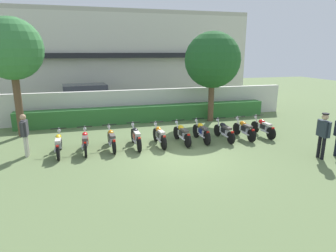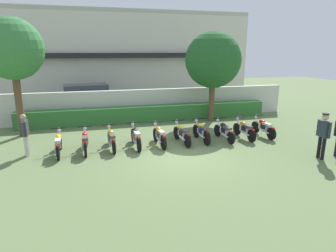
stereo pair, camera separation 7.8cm
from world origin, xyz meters
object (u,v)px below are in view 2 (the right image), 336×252
motorcycle_in_row_1 (85,141)px  motorcycle_in_row_3 (136,137)px  inspector_person (25,131)px  parked_car (89,99)px  motorcycle_in_row_0 (59,143)px  tree_far_side (213,60)px  motorcycle_in_row_6 (201,131)px  tree_near_inspector (12,50)px  motorcycle_in_row_4 (159,135)px  motorcycle_in_row_5 (182,133)px  motorcycle_in_row_8 (244,129)px  motorcycle_in_row_7 (224,131)px  motorcycle_in_row_9 (263,127)px  officer_0 (323,132)px  motorcycle_in_row_2 (111,139)px

motorcycle_in_row_1 → motorcycle_in_row_3: size_ratio=0.93×
motorcycle_in_row_1 → inspector_person: (-2.20, 0.14, 0.53)m
motorcycle_in_row_3 → motorcycle_in_row_1: bearing=91.4°
motorcycle_in_row_1 → inspector_person: bearing=86.5°
parked_car → motorcycle_in_row_0: bearing=-103.9°
tree_far_side → motorcycle_in_row_6: tree_far_side is taller
tree_near_inspector → motorcycle_in_row_4: size_ratio=3.01×
motorcycle_in_row_1 → motorcycle_in_row_5: 4.11m
motorcycle_in_row_6 → motorcycle_in_row_8: 2.09m
motorcycle_in_row_1 → motorcycle_in_row_3: bearing=-87.0°
tree_near_inspector → motorcycle_in_row_7: bearing=-19.4°
tree_near_inspector → motorcycle_in_row_9: tree_near_inspector is taller
motorcycle_in_row_5 → parked_car: bearing=22.2°
parked_car → motorcycle_in_row_8: (6.92, -7.84, -0.49)m
motorcycle_in_row_0 → motorcycle_in_row_7: (7.12, 0.06, -0.01)m
motorcycle_in_row_7 → officer_0: bearing=-144.3°
tree_near_inspector → motorcycle_in_row_7: size_ratio=2.95×
motorcycle_in_row_5 → motorcycle_in_row_6: motorcycle_in_row_6 is taller
motorcycle_in_row_3 → inspector_person: bearing=88.0°
tree_far_side → motorcycle_in_row_8: 4.77m
parked_car → motorcycle_in_row_4: (2.87, -7.81, -0.49)m
parked_car → motorcycle_in_row_5: 8.72m
parked_car → motorcycle_in_row_9: size_ratio=2.54×
motorcycle_in_row_7 → motorcycle_in_row_1: bearing=87.9°
motorcycle_in_row_0 → motorcycle_in_row_6: size_ratio=1.04×
tree_far_side → motorcycle_in_row_1: (-7.05, -3.71, -3.02)m
tree_far_side → officer_0: tree_far_side is taller
tree_near_inspector → officer_0: tree_near_inspector is taller
officer_0 → motorcycle_in_row_7: bearing=-46.6°
motorcycle_in_row_2 → motorcycle_in_row_9: bearing=-93.8°
parked_car → motorcycle_in_row_6: (4.83, -7.73, -0.48)m
tree_near_inspector → motorcycle_in_row_0: size_ratio=2.86×
officer_0 → tree_far_side: bearing=-72.0°
tree_near_inspector → motorcycle_in_row_6: tree_near_inspector is taller
tree_near_inspector → motorcycle_in_row_2: (3.99, -3.10, -3.59)m
motorcycle_in_row_0 → motorcycle_in_row_3: size_ratio=0.97×
motorcycle_in_row_5 → motorcycle_in_row_6: 0.94m
motorcycle_in_row_6 → motorcycle_in_row_4: bearing=90.4°
motorcycle_in_row_9 → inspector_person: 10.40m
inspector_person → motorcycle_in_row_0: bearing=-7.5°
motorcycle_in_row_1 → motorcycle_in_row_6: bearing=-88.5°
motorcycle_in_row_5 → inspector_person: 6.33m
tree_far_side → motorcycle_in_row_2: bearing=-149.1°
tree_far_side → motorcycle_in_row_9: size_ratio=2.75×
tree_far_side → motorcycle_in_row_0: (-8.06, -3.73, -3.02)m
motorcycle_in_row_6 → motorcycle_in_row_2: bearing=88.4°
motorcycle_in_row_0 → motorcycle_in_row_6: 6.05m
motorcycle_in_row_8 → motorcycle_in_row_1: bearing=87.1°
tree_near_inspector → parked_car: bearing=55.7°
motorcycle_in_row_0 → officer_0: 10.10m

